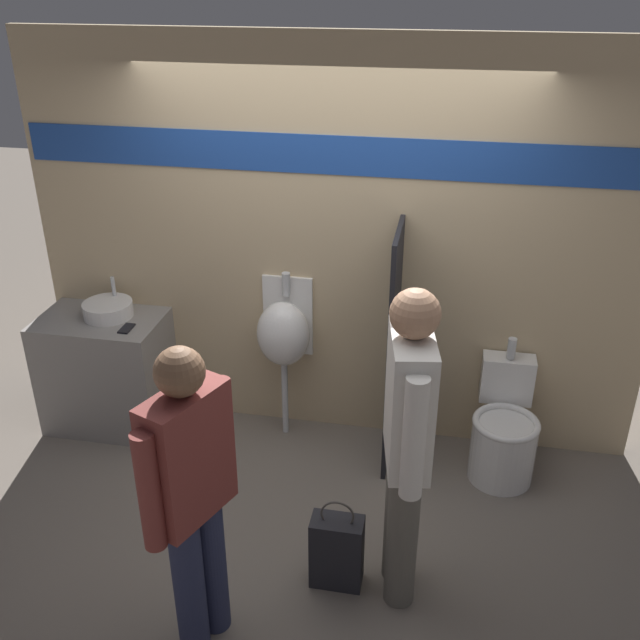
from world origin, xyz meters
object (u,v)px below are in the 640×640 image
toilet (504,435)px  person_with_lanyard (407,439)px  sink_basin (108,309)px  cell_phone (127,328)px  person_in_vest (192,492)px  shopping_bag (337,551)px  urinal_near_counter (284,333)px

toilet → person_with_lanyard: (-0.57, -1.09, 0.68)m
sink_basin → cell_phone: (0.21, -0.17, -0.05)m
cell_phone → person_in_vest: size_ratio=0.08×
toilet → shopping_bag: toilet is taller
person_with_lanyard → cell_phone: bearing=52.3°
toilet → person_in_vest: person_in_vest is taller
shopping_bag → toilet: bearing=51.4°
person_in_vest → person_with_lanyard: person_with_lanyard is taller
cell_phone → toilet: size_ratio=0.16×
toilet → shopping_bag: (-0.90, -1.13, -0.07)m
sink_basin → urinal_near_counter: (1.23, 0.07, -0.10)m
sink_basin → person_in_vest: bearing=-54.2°
sink_basin → person_with_lanyard: (2.15, -1.21, 0.08)m
cell_phone → person_with_lanyard: person_with_lanyard is taller
shopping_bag → cell_phone: bearing=146.2°
cell_phone → person_in_vest: bearing=-56.4°
person_with_lanyard → shopping_bag: size_ratio=3.16×
person_in_vest → shopping_bag: 1.02m
urinal_near_counter → shopping_bag: (0.60, -1.32, -0.57)m
cell_phone → urinal_near_counter: (1.02, 0.24, -0.06)m
sink_basin → person_in_vest: (1.23, -1.71, 0.01)m
urinal_near_counter → person_with_lanyard: (0.92, -1.28, 0.18)m
toilet → person_with_lanyard: person_with_lanyard is taller
urinal_near_counter → shopping_bag: urinal_near_counter is taller
toilet → person_in_vest: (-1.49, -1.59, 0.62)m
sink_basin → urinal_near_counter: urinal_near_counter is taller
cell_phone → toilet: (2.52, 0.05, -0.56)m
toilet → urinal_near_counter: bearing=172.8°
cell_phone → shopping_bag: bearing=-33.8°
sink_basin → toilet: size_ratio=0.38×
toilet → shopping_bag: size_ratio=1.58×
sink_basin → cell_phone: bearing=-38.8°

